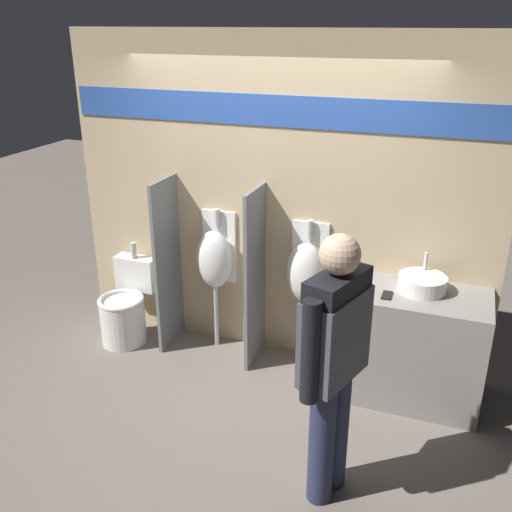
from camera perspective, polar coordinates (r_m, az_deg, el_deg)
ground_plane at (r=4.80m, az=-0.73°, el=-12.39°), size 16.00×16.00×0.00m
display_wall at (r=4.71m, az=1.84°, el=5.40°), size 3.63×0.07×2.70m
sink_counter at (r=4.57m, az=16.16°, el=-8.78°), size 0.92×0.59×0.89m
sink_basin at (r=4.39m, az=16.29°, el=-2.64°), size 0.36×0.36×0.26m
cell_phone at (r=4.27m, az=12.96°, el=-3.84°), size 0.07×0.14×0.01m
divider_near_counter at (r=5.05m, az=-8.83°, el=-0.86°), size 0.03×0.44×1.54m
divider_mid at (r=4.73m, az=-0.11°, el=-2.25°), size 0.03×0.44×1.54m
urinal_near_counter at (r=4.93m, az=-4.14°, el=-0.31°), size 0.32×0.25×1.27m
urinal_far at (r=4.67m, az=5.03°, el=-1.67°), size 0.32×0.25×1.27m
toilet at (r=5.37m, az=-12.90°, el=-5.20°), size 0.42×0.58×0.88m
person_in_vest at (r=3.31m, az=7.78°, el=-9.64°), size 0.35×0.58×1.72m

